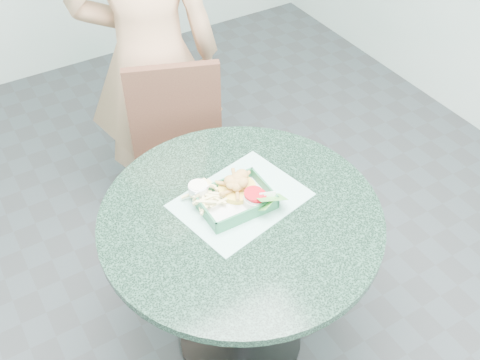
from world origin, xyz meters
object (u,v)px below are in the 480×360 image
food_basket (235,206)px  crab_sandwich (237,188)px  diner_person (147,35)px  sauce_ramekin (198,193)px  cafe_table (241,251)px  dining_chair (188,156)px

food_basket → crab_sandwich: (0.03, 0.04, 0.03)m
crab_sandwich → diner_person: bearing=85.6°
food_basket → crab_sandwich: 0.06m
sauce_ramekin → cafe_table: bearing=-55.8°
dining_chair → crab_sandwich: dining_chair is taller
sauce_ramekin → diner_person: bearing=76.6°
dining_chair → crab_sandwich: (-0.06, -0.53, 0.27)m
cafe_table → crab_sandwich: (0.04, 0.08, 0.22)m
food_basket → crab_sandwich: crab_sandwich is taller
diner_person → sauce_ramekin: bearing=99.3°
dining_chair → diner_person: 0.53m
cafe_table → sauce_ramekin: sauce_ramekin is taller
diner_person → crab_sandwich: bearing=108.3°
dining_chair → diner_person: diner_person is taller
cafe_table → crab_sandwich: 0.24m
dining_chair → sauce_ramekin: dining_chair is taller
diner_person → sauce_ramekin: size_ratio=29.57×
cafe_table → dining_chair: 0.62m
dining_chair → diner_person: (0.00, 0.31, 0.43)m
dining_chair → food_basket: (-0.10, -0.57, 0.23)m
cafe_table → sauce_ramekin: 0.27m
crab_sandwich → sauce_ramekin: crab_sandwich is taller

